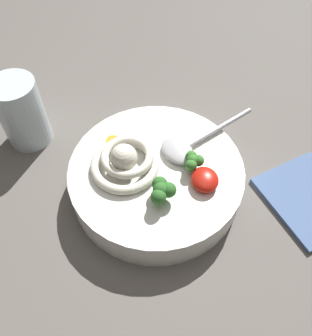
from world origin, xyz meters
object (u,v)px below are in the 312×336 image
Objects in this scene: noodle_pile at (125,161)px; folded_napkin at (309,198)px; soup_spoon at (187,146)px; soup_bowl at (156,178)px; drinking_glass at (22,113)px.

noodle_pile is 29.98cm from folded_napkin.
soup_spoon is 1.15× the size of folded_napkin.
soup_spoon is at bearing -59.45° from soup_bowl.
soup_spoon reaches higher than soup_bowl.
soup_spoon is at bearing 67.56° from folded_napkin.
soup_bowl is 24.77cm from folded_napkin.
drinking_glass reaches higher than noodle_pile.
drinking_glass reaches higher than soup_spoon.
folded_napkin is at bearing -52.99° from soup_spoon.
soup_spoon reaches higher than folded_napkin.
soup_bowl is 1.63× the size of soup_spoon.
folded_napkin is at bearing -111.47° from drinking_glass.
drinking_glass is (12.61, 16.99, -0.69)cm from noodle_pile.
soup_spoon is 21.30cm from folded_napkin.
drinking_glass is 0.86× the size of folded_napkin.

